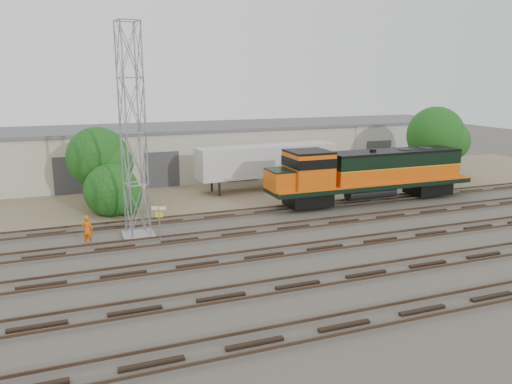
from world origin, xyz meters
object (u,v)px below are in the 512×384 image
object	(u,v)px
signal_tower	(133,136)
semi_trailer	(270,161)
worker	(88,230)
locomotive	(368,173)

from	to	relation	value
signal_tower	semi_trailer	bearing A→B (deg)	37.16
worker	semi_trailer	xyz separation A→B (m)	(16.80, 10.82, 1.65)
worker	semi_trailer	size ratio (longest dim) A/B	0.14
worker	locomotive	bearing A→B (deg)	-147.80
signal_tower	worker	distance (m)	6.52
worker	signal_tower	bearing A→B (deg)	-146.70
locomotive	worker	size ratio (longest dim) A/B	9.73
signal_tower	worker	size ratio (longest dim) A/B	7.23
locomotive	worker	bearing A→B (deg)	-172.41
locomotive	worker	world-z (taller)	locomotive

